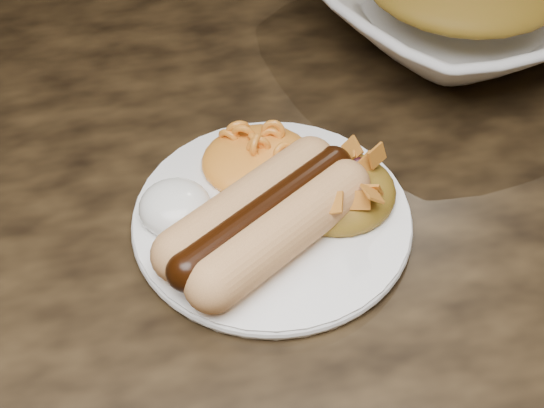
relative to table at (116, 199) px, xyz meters
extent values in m
cube|color=#402E18|center=(0.00, 0.00, 0.07)|extent=(1.60, 0.90, 0.04)
cylinder|color=white|center=(0.11, -0.14, 0.10)|extent=(0.21, 0.21, 0.01)
cylinder|color=#FDB568|center=(0.10, -0.17, 0.12)|extent=(0.12, 0.10, 0.04)
cylinder|color=#FDB568|center=(0.10, -0.14, 0.12)|extent=(0.12, 0.10, 0.04)
cylinder|color=black|center=(0.10, -0.16, 0.13)|extent=(0.13, 0.09, 0.03)
ellipsoid|color=orange|center=(0.11, -0.09, 0.12)|extent=(0.09, 0.08, 0.03)
ellipsoid|color=white|center=(0.05, -0.12, 0.12)|extent=(0.05, 0.05, 0.03)
ellipsoid|color=#B15320|center=(0.16, -0.13, 0.11)|extent=(0.08, 0.08, 0.03)
camera|label=1|loc=(0.03, -0.49, 0.50)|focal=50.00mm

